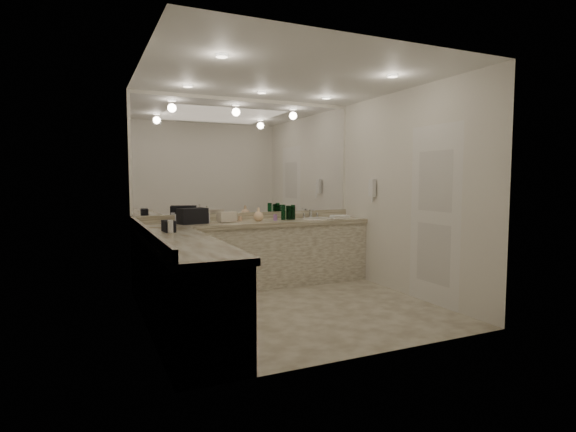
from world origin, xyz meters
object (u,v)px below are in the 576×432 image
wall_phone (372,188)px  soap_bottle_b (206,216)px  black_toiletry_bag (192,216)px  hand_towel (340,217)px  soap_bottle_a (207,214)px  cream_cosmetic_case (227,217)px  sink (317,219)px  soap_bottle_c (258,214)px

wall_phone → soap_bottle_b: bearing=166.8°
wall_phone → black_toiletry_bag: size_ratio=0.68×
hand_towel → soap_bottle_a: bearing=176.1°
cream_cosmetic_case → soap_bottle_a: (-0.25, 0.08, 0.04)m
sink → cream_cosmetic_case: (-1.36, 0.01, 0.07)m
wall_phone → soap_bottle_b: size_ratio=1.25×
soap_bottle_a → soap_bottle_c: bearing=-6.2°
black_toiletry_bag → cream_cosmetic_case: bearing=0.1°
sink → wall_phone: 0.91m
black_toiletry_bag → hand_towel: bearing=-1.4°
black_toiletry_bag → soap_bottle_b: bearing=5.5°
sink → soap_bottle_b: size_ratio=2.30×
cream_cosmetic_case → soap_bottle_b: size_ratio=1.21×
hand_towel → soap_bottle_c: soap_bottle_c is taller
black_toiletry_bag → soap_bottle_b: black_toiletry_bag is taller
black_toiletry_bag → soap_bottle_b: 0.18m
sink → black_toiletry_bag: size_ratio=1.25×
soap_bottle_a → soap_bottle_b: soap_bottle_a is taller
soap_bottle_b → soap_bottle_c: bearing=-1.2°
sink → soap_bottle_b: soap_bottle_b is taller
hand_towel → soap_bottle_c: 1.26m
wall_phone → hand_towel: size_ratio=0.95×
wall_phone → soap_bottle_b: wall_phone is taller
wall_phone → soap_bottle_c: 1.64m
cream_cosmetic_case → soap_bottle_a: soap_bottle_a is taller
sink → soap_bottle_a: size_ratio=1.97×
wall_phone → black_toiletry_bag: bearing=168.1°
sink → hand_towel: (0.35, -0.05, 0.03)m
black_toiletry_bag → soap_bottle_b: size_ratio=1.84×
hand_towel → soap_bottle_b: 2.00m
black_toiletry_bag → soap_bottle_a: bearing=20.4°
black_toiletry_bag → hand_towel: 2.17m
black_toiletry_bag → soap_bottle_c: (0.91, 0.00, -0.01)m
soap_bottle_c → wall_phone: bearing=-18.7°
soap_bottle_c → cream_cosmetic_case: bearing=-179.9°
black_toiletry_bag → soap_bottle_b: (0.18, 0.02, -0.01)m
sink → hand_towel: hand_towel is taller
sink → cream_cosmetic_case: bearing=179.6°
sink → soap_bottle_b: 1.64m
soap_bottle_c → black_toiletry_bag: bearing=-179.9°
soap_bottle_b → soap_bottle_a: bearing=60.4°
cream_cosmetic_case → soap_bottle_c: 0.45m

